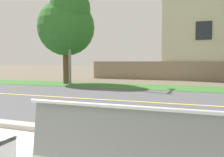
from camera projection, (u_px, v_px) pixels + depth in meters
ground_plane at (153, 96)px, 9.83m from camera, size 140.00×140.00×0.00m
curb_edge at (92, 134)px, 4.56m from camera, size 44.00×0.30×0.11m
street_asphalt at (145, 102)px, 8.43m from camera, size 52.00×8.00×0.01m
road_centre_line at (145, 102)px, 8.43m from camera, size 48.00×0.14×0.01m
far_verge_grass at (166, 88)px, 13.08m from camera, size 48.00×2.80×0.02m
streetlamp at (71, 9)px, 14.54m from camera, size 0.24×2.10×7.85m
shade_tree_far_left at (67, 23)px, 15.18m from camera, size 3.51×3.51×5.79m
garden_wall at (174, 71)px, 18.48m from camera, size 13.00×0.36×1.40m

